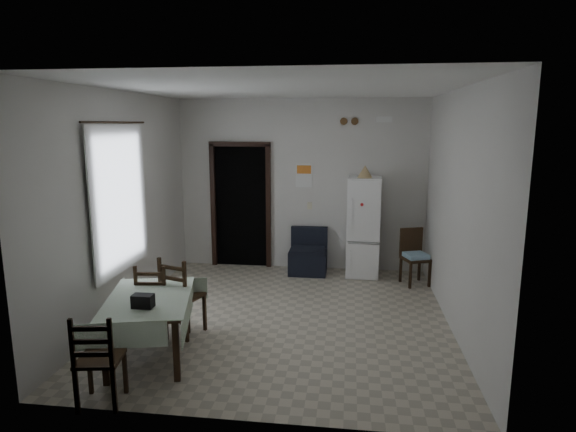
# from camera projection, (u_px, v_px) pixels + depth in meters

# --- Properties ---
(ground) EXTENTS (4.50, 4.50, 0.00)m
(ground) POSITION_uv_depth(u_px,v_px,m) (283.00, 317.00, 6.28)
(ground) COLOR #B3A992
(ground) RESTS_ON ground
(ceiling) EXTENTS (4.20, 4.50, 0.02)m
(ceiling) POSITION_uv_depth(u_px,v_px,m) (283.00, 88.00, 5.73)
(ceiling) COLOR white
(ceiling) RESTS_ON ground
(wall_back) EXTENTS (4.20, 0.02, 2.90)m
(wall_back) POSITION_uv_depth(u_px,v_px,m) (301.00, 185.00, 8.19)
(wall_back) COLOR silver
(wall_back) RESTS_ON ground
(wall_front) EXTENTS (4.20, 0.02, 2.90)m
(wall_front) POSITION_uv_depth(u_px,v_px,m) (244.00, 256.00, 3.81)
(wall_front) COLOR silver
(wall_front) RESTS_ON ground
(wall_left) EXTENTS (0.02, 4.50, 2.90)m
(wall_left) POSITION_uv_depth(u_px,v_px,m) (124.00, 204.00, 6.26)
(wall_left) COLOR silver
(wall_left) RESTS_ON ground
(wall_right) EXTENTS (0.02, 4.50, 2.90)m
(wall_right) POSITION_uv_depth(u_px,v_px,m) (457.00, 212.00, 5.74)
(wall_right) COLOR silver
(wall_right) RESTS_ON ground
(doorway) EXTENTS (1.06, 0.52, 2.22)m
(doorway) POSITION_uv_depth(u_px,v_px,m) (244.00, 204.00, 8.60)
(doorway) COLOR black
(doorway) RESTS_ON ground
(window_recess) EXTENTS (0.10, 1.20, 1.60)m
(window_recess) POSITION_uv_depth(u_px,v_px,m) (112.00, 199.00, 6.06)
(window_recess) COLOR silver
(window_recess) RESTS_ON ground
(curtain) EXTENTS (0.02, 1.45, 1.85)m
(curtain) POSITION_uv_depth(u_px,v_px,m) (120.00, 199.00, 6.04)
(curtain) COLOR silver
(curtain) RESTS_ON ground
(curtain_rod) EXTENTS (0.02, 1.60, 0.02)m
(curtain_rod) POSITION_uv_depth(u_px,v_px,m) (116.00, 122.00, 5.86)
(curtain_rod) COLOR black
(curtain_rod) RESTS_ON ground
(calendar) EXTENTS (0.28, 0.02, 0.40)m
(calendar) POSITION_uv_depth(u_px,v_px,m) (304.00, 175.00, 8.14)
(calendar) COLOR white
(calendar) RESTS_ON ground
(calendar_image) EXTENTS (0.24, 0.01, 0.14)m
(calendar_image) POSITION_uv_depth(u_px,v_px,m) (304.00, 170.00, 8.12)
(calendar_image) COLOR orange
(calendar_image) RESTS_ON ground
(light_switch) EXTENTS (0.08, 0.02, 0.12)m
(light_switch) POSITION_uv_depth(u_px,v_px,m) (310.00, 206.00, 8.23)
(light_switch) COLOR beige
(light_switch) RESTS_ON ground
(vent_left) EXTENTS (0.12, 0.03, 0.12)m
(vent_left) POSITION_uv_depth(u_px,v_px,m) (344.00, 121.00, 7.89)
(vent_left) COLOR brown
(vent_left) RESTS_ON ground
(vent_right) EXTENTS (0.12, 0.03, 0.12)m
(vent_right) POSITION_uv_depth(u_px,v_px,m) (355.00, 121.00, 7.86)
(vent_right) COLOR brown
(vent_right) RESTS_ON ground
(emergency_light) EXTENTS (0.25, 0.07, 0.09)m
(emergency_light) POSITION_uv_depth(u_px,v_px,m) (384.00, 119.00, 7.78)
(emergency_light) COLOR white
(emergency_light) RESTS_ON ground
(fridge) EXTENTS (0.55, 0.55, 1.64)m
(fridge) POSITION_uv_depth(u_px,v_px,m) (364.00, 227.00, 7.87)
(fridge) COLOR white
(fridge) RESTS_ON ground
(tan_cone) EXTENTS (0.26, 0.26, 0.20)m
(tan_cone) POSITION_uv_depth(u_px,v_px,m) (365.00, 171.00, 7.63)
(tan_cone) COLOR tan
(tan_cone) RESTS_ON fridge
(navy_seat) EXTENTS (0.62, 0.60, 0.75)m
(navy_seat) POSITION_uv_depth(u_px,v_px,m) (308.00, 251.00, 8.06)
(navy_seat) COLOR black
(navy_seat) RESTS_ON ground
(corner_chair) EXTENTS (0.49, 0.49, 0.87)m
(corner_chair) POSITION_uv_depth(u_px,v_px,m) (416.00, 257.00, 7.48)
(corner_chair) COLOR black
(corner_chair) RESTS_ON ground
(dining_table) EXTENTS (1.14, 1.46, 0.67)m
(dining_table) POSITION_uv_depth(u_px,v_px,m) (150.00, 327.00, 5.17)
(dining_table) COLOR #A9BBA0
(dining_table) RESTS_ON ground
(black_bag) EXTENTS (0.21, 0.13, 0.13)m
(black_bag) POSITION_uv_depth(u_px,v_px,m) (143.00, 301.00, 4.81)
(black_bag) COLOR black
(black_bag) RESTS_ON dining_table
(dining_chair_far_left) EXTENTS (0.41, 0.41, 0.90)m
(dining_chair_far_left) POSITION_uv_depth(u_px,v_px,m) (156.00, 298.00, 5.69)
(dining_chair_far_left) COLOR black
(dining_chair_far_left) RESTS_ON ground
(dining_chair_far_right) EXTENTS (0.52, 0.52, 0.97)m
(dining_chair_far_right) POSITION_uv_depth(u_px,v_px,m) (183.00, 295.00, 5.71)
(dining_chair_far_right) COLOR black
(dining_chair_far_right) RESTS_ON ground
(dining_chair_near_head) EXTENTS (0.43, 0.43, 0.88)m
(dining_chair_near_head) POSITION_uv_depth(u_px,v_px,m) (100.00, 358.00, 4.27)
(dining_chair_near_head) COLOR black
(dining_chair_near_head) RESTS_ON ground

